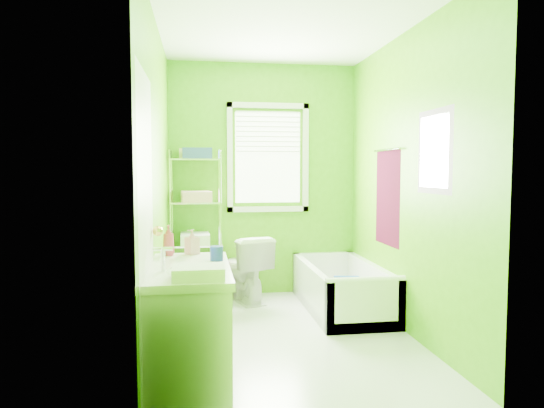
{
  "coord_description": "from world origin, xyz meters",
  "views": [
    {
      "loc": [
        -0.72,
        -3.99,
        1.41
      ],
      "look_at": [
        -0.08,
        0.25,
        1.11
      ],
      "focal_mm": 32.0,
      "sensor_mm": 36.0,
      "label": 1
    }
  ],
  "objects": [
    {
      "name": "door",
      "position": [
        -1.04,
        -1.0,
        1.0
      ],
      "size": [
        0.09,
        0.8,
        2.0
      ],
      "color": "white",
      "rests_on": "ground"
    },
    {
      "name": "room_envelope",
      "position": [
        0.0,
        0.0,
        1.55
      ],
      "size": [
        2.14,
        2.94,
        2.62
      ],
      "color": "#499C07",
      "rests_on": "ground"
    },
    {
      "name": "wire_shelf_unit",
      "position": [
        -0.74,
        1.26,
        1.0
      ],
      "size": [
        0.55,
        0.44,
        1.64
      ],
      "color": "silver",
      "rests_on": "ground"
    },
    {
      "name": "right_wall_decor",
      "position": [
        1.04,
        -0.02,
        1.32
      ],
      "size": [
        0.04,
        1.48,
        1.17
      ],
      "color": "#470820",
      "rests_on": "ground"
    },
    {
      "name": "vanity",
      "position": [
        -0.8,
        -0.85,
        0.42
      ],
      "size": [
        0.54,
        1.04,
        1.01
      ],
      "color": "white",
      "rests_on": "ground"
    },
    {
      "name": "bathtub",
      "position": [
        0.7,
        0.67,
        0.16
      ],
      "size": [
        0.71,
        1.52,
        0.49
      ],
      "color": "white",
      "rests_on": "ground"
    },
    {
      "name": "window",
      "position": [
        0.05,
        1.42,
        1.61
      ],
      "size": [
        0.92,
        0.05,
        1.22
      ],
      "color": "white",
      "rests_on": "ground"
    },
    {
      "name": "toilet",
      "position": [
        -0.24,
        1.15,
        0.36
      ],
      "size": [
        0.59,
        0.79,
        0.72
      ],
      "primitive_type": "imported",
      "rotation": [
        0.0,
        0.0,
        3.44
      ],
      "color": "white",
      "rests_on": "ground"
    },
    {
      "name": "ground",
      "position": [
        0.0,
        0.0,
        0.0
      ],
      "size": [
        2.9,
        2.9,
        0.0
      ],
      "primitive_type": "plane",
      "color": "silver",
      "rests_on": "ground"
    }
  ]
}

